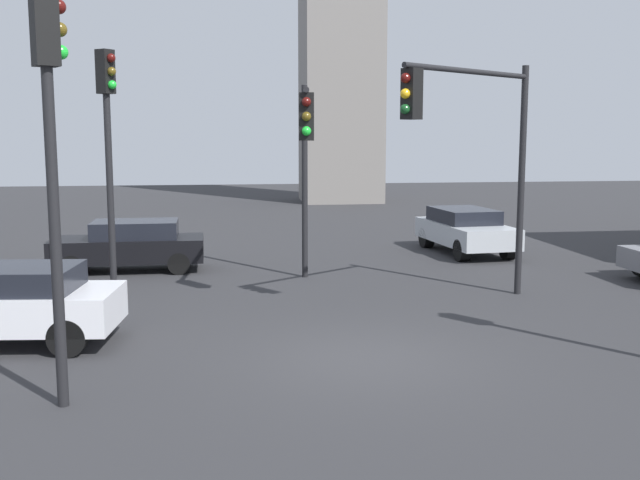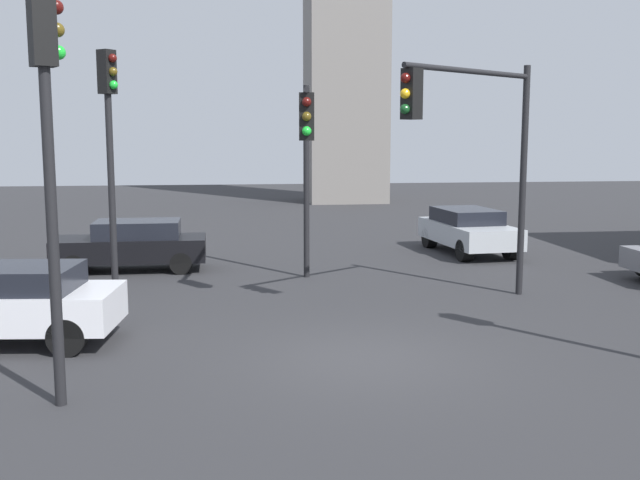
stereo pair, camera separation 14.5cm
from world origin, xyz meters
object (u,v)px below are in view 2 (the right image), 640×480
(traffic_light_3, at_px, (306,143))
(traffic_light_4, at_px, (110,129))
(car_5, at_px, (468,230))
(car_4, at_px, (132,244))
(car_2, at_px, (3,303))
(traffic_light_2, at_px, (474,131))
(traffic_light_0, at_px, (48,126))

(traffic_light_3, bearing_deg, traffic_light_4, -85.04)
(traffic_light_4, bearing_deg, car_5, 65.69)
(traffic_light_4, bearing_deg, car_4, 128.66)
(car_4, bearing_deg, car_2, 78.14)
(car_4, xyz_separation_m, car_5, (10.55, 1.84, 0.02))
(traffic_light_2, height_order, car_2, traffic_light_2)
(traffic_light_2, xyz_separation_m, traffic_light_4, (-8.07, 2.12, 0.05))
(traffic_light_0, xyz_separation_m, car_4, (-0.23, 10.83, -3.24))
(traffic_light_0, height_order, traffic_light_4, traffic_light_4)
(traffic_light_3, relative_size, car_5, 1.16)
(traffic_light_0, xyz_separation_m, car_2, (-1.73, 3.41, -3.21))
(car_5, bearing_deg, traffic_light_4, -68.63)
(traffic_light_2, height_order, traffic_light_3, traffic_light_2)
(car_5, bearing_deg, traffic_light_0, -44.87)
(traffic_light_4, bearing_deg, traffic_light_3, 37.32)
(traffic_light_2, height_order, car_4, traffic_light_2)
(traffic_light_2, bearing_deg, car_5, -144.18)
(car_4, bearing_deg, car_5, -170.62)
(car_2, bearing_deg, traffic_light_3, -142.22)
(traffic_light_0, bearing_deg, car_5, 23.82)
(traffic_light_4, relative_size, car_4, 1.36)
(car_4, bearing_deg, traffic_light_4, 89.56)
(car_5, bearing_deg, traffic_light_3, -52.96)
(traffic_light_2, xyz_separation_m, car_4, (-8.08, 5.67, -3.20))
(traffic_light_0, distance_m, car_2, 4.99)
(traffic_light_3, xyz_separation_m, car_5, (5.94, 5.50, -2.89))
(traffic_light_0, height_order, traffic_light_3, traffic_light_0)
(car_2, height_order, car_4, car_2)
(traffic_light_3, height_order, car_5, traffic_light_3)
(traffic_light_2, relative_size, car_2, 1.23)
(car_2, relative_size, car_4, 1.05)
(traffic_light_4, distance_m, car_4, 4.82)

